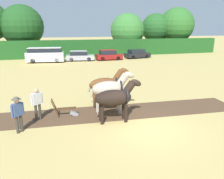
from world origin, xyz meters
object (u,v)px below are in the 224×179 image
at_px(tree_center_right, 156,28).
at_px(parked_car_center, 137,54).
at_px(farmer_beside_team, 106,85).
at_px(parked_car_center_left, 108,55).
at_px(parked_van, 45,55).
at_px(tree_right, 177,25).
at_px(plow, 67,111).
at_px(tree_center_left, 22,26).
at_px(draft_horse_trail_left, 107,84).
at_px(tree_center, 127,30).
at_px(draft_horse_lead_left, 115,98).
at_px(farmer_onlooker_left, 18,112).
at_px(parked_car_left, 80,56).
at_px(farmer_at_plow, 37,102).
at_px(draft_horse_lead_right, 111,89).

distance_m(tree_center_right, parked_car_center, 13.54).
xyz_separation_m(farmer_beside_team, parked_car_center_left, (5.43, 18.54, -0.14)).
distance_m(farmer_beside_team, parked_van, 19.14).
xyz_separation_m(tree_right, plow, (-25.93, -30.33, -5.13)).
distance_m(tree_center_left, draft_horse_trail_left, 30.98).
bearing_deg(tree_center, tree_right, 1.89).
xyz_separation_m(tree_center, farmer_beside_team, (-11.79, -27.26, -3.49)).
bearing_deg(draft_horse_lead_left, farmer_beside_team, 86.36).
bearing_deg(tree_right, parked_car_center, -146.07).
xyz_separation_m(tree_center_left, parked_car_center_left, (12.93, -9.70, -4.39)).
distance_m(farmer_onlooker_left, parked_car_center_left, 25.05).
height_order(parked_van, parked_car_left, parked_van).
height_order(tree_center, tree_right, tree_right).
relative_size(tree_center_right, farmer_beside_team, 5.05).
height_order(tree_right, farmer_at_plow, tree_right).
relative_size(farmer_onlooker_left, parked_van, 0.32).
height_order(tree_center_left, draft_horse_trail_left, tree_center_left).
xyz_separation_m(parked_van, parked_car_center_left, (9.44, -0.18, -0.34)).
height_order(draft_horse_trail_left, parked_van, draft_horse_trail_left).
bearing_deg(tree_center_left, parked_car_left, -47.65).
bearing_deg(draft_horse_lead_right, tree_center, 72.63).
distance_m(draft_horse_lead_right, farmer_at_plow, 4.02).
relative_size(draft_horse_trail_left, parked_car_center_left, 0.66).
bearing_deg(parked_car_center, draft_horse_lead_right, -125.67).
distance_m(tree_center_right, farmer_beside_team, 34.96).
distance_m(tree_center_right, parked_van, 25.43).
relative_size(draft_horse_lead_right, farmer_at_plow, 1.48).
height_order(tree_center_left, tree_center, tree_center_left).
distance_m(draft_horse_lead_right, draft_horse_trail_left, 1.23).
bearing_deg(plow, draft_horse_lead_left, -26.49).
bearing_deg(plow, parked_car_center, 63.18).
bearing_deg(draft_horse_trail_left, farmer_beside_team, 81.39).
height_order(plow, parked_car_center, parked_car_center).
xyz_separation_m(plow, parked_car_center_left, (8.40, 21.24, 0.44)).
bearing_deg(parked_car_left, parked_car_center_left, 3.89).
relative_size(tree_right, farmer_onlooker_left, 5.22).
bearing_deg(tree_center_right, plow, -124.44).
relative_size(tree_center_left, plow, 5.92).
bearing_deg(parked_car_left, farmer_onlooker_left, -96.43).
height_order(tree_center_right, tree_right, tree_right).
height_order(parked_van, parked_car_center, parked_van).
bearing_deg(draft_horse_lead_left, farmer_at_plow, 165.94).
distance_m(farmer_onlooker_left, parked_car_left, 23.86).
bearing_deg(tree_right, tree_center_right, 159.49).
relative_size(tree_center_right, draft_horse_trail_left, 2.93).
bearing_deg(tree_center_left, draft_horse_lead_right, -77.36).
xyz_separation_m(tree_center_right, plow, (-21.85, -31.86, -4.55)).
distance_m(draft_horse_lead_right, parked_van, 21.91).
bearing_deg(draft_horse_trail_left, tree_center, 71.97).
xyz_separation_m(tree_center, parked_van, (-15.80, -8.54, -3.29)).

